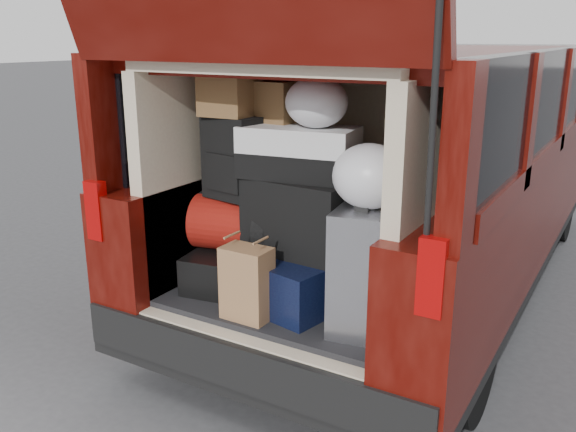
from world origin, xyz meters
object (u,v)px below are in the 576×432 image
at_px(silver_roller, 364,269).
at_px(kraft_bag, 247,283).
at_px(backpack, 234,158).
at_px(red_duffel, 237,224).
at_px(navy_hardshell, 302,277).
at_px(black_soft_case, 301,216).
at_px(black_hardshell, 230,267).
at_px(twotone_duffel, 299,152).

height_order(silver_roller, kraft_bag, silver_roller).
bearing_deg(backpack, red_duffel, 102.96).
relative_size(kraft_bag, red_duffel, 0.79).
bearing_deg(red_duffel, navy_hardshell, -11.77).
xyz_separation_m(silver_roller, kraft_bag, (-0.51, -0.20, -0.11)).
height_order(red_duffel, black_soft_case, black_soft_case).
xyz_separation_m(kraft_bag, black_soft_case, (0.10, 0.33, 0.27)).
relative_size(navy_hardshell, black_soft_case, 1.11).
bearing_deg(silver_roller, red_duffel, 162.53).
bearing_deg(silver_roller, black_hardshell, 164.12).
xyz_separation_m(black_hardshell, backpack, (0.04, 0.00, 0.61)).
relative_size(black_hardshell, kraft_bag, 1.40).
relative_size(red_duffel, backpack, 1.07).
height_order(kraft_bag, backpack, backpack).
distance_m(silver_roller, kraft_bag, 0.56).
height_order(silver_roller, twotone_duffel, twotone_duffel).
relative_size(navy_hardshell, kraft_bag, 1.64).
xyz_separation_m(kraft_bag, red_duffel, (-0.28, 0.31, 0.17)).
bearing_deg(navy_hardshell, black_hardshell, -166.03).
bearing_deg(kraft_bag, twotone_duffel, 77.19).
distance_m(black_hardshell, backpack, 0.61).
relative_size(navy_hardshell, twotone_duffel, 1.05).
height_order(red_duffel, backpack, backpack).
distance_m(silver_roller, red_duffel, 0.80).
xyz_separation_m(silver_roller, black_soft_case, (-0.41, 0.13, 0.16)).
distance_m(black_soft_case, twotone_duffel, 0.32).
distance_m(black_hardshell, silver_roller, 0.85).
bearing_deg(black_hardshell, silver_roller, -16.40).
height_order(navy_hardshell, black_soft_case, black_soft_case).
xyz_separation_m(black_soft_case, twotone_duffel, (-0.02, 0.02, 0.32)).
height_order(black_hardshell, twotone_duffel, twotone_duffel).
relative_size(backpack, twotone_duffel, 0.76).
bearing_deg(twotone_duffel, red_duffel, 177.27).
xyz_separation_m(navy_hardshell, kraft_bag, (-0.13, -0.31, 0.05)).
xyz_separation_m(navy_hardshell, backpack, (-0.40, -0.01, 0.58)).
bearing_deg(kraft_bag, backpack, 133.37).
bearing_deg(kraft_bag, black_hardshell, 137.23).
bearing_deg(kraft_bag, black_soft_case, 73.06).
distance_m(navy_hardshell, kraft_bag, 0.34).
relative_size(black_hardshell, backpack, 1.18).
bearing_deg(navy_hardshell, silver_roller, -5.16).
bearing_deg(twotone_duffel, black_soft_case, -46.49).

